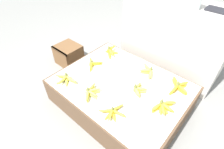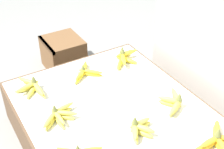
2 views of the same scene
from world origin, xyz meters
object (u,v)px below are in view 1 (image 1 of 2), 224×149
(banana_bunch_middle_midright, at_px, (138,89))
(banana_bunch_middle_right, at_px, (163,107))
(banana_bunch_back_left, at_px, (110,51))
(banana_bunch_back_right, at_px, (178,86))
(banana_bunch_back_midright, at_px, (148,71))
(banana_bunch_front_left, at_px, (66,79))
(banana_bunch_front_midleft, at_px, (91,92))
(banana_bunch_middle_left, at_px, (92,64))
(banana_bunch_front_midright, at_px, (113,112))
(wooden_crate, at_px, (69,55))

(banana_bunch_middle_midright, xyz_separation_m, banana_bunch_middle_right, (0.27, -0.03, -0.00))
(banana_bunch_back_left, bearing_deg, banana_bunch_back_right, -1.63)
(banana_bunch_back_left, distance_m, banana_bunch_back_midright, 0.54)
(banana_bunch_front_left, distance_m, banana_bunch_back_right, 1.08)
(banana_bunch_front_midleft, relative_size, banana_bunch_back_midright, 1.18)
(banana_bunch_front_midleft, distance_m, banana_bunch_middle_left, 0.43)
(banana_bunch_back_midright, height_order, banana_bunch_back_right, same)
(banana_bunch_front_left, bearing_deg, banana_bunch_front_midright, 1.05)
(banana_bunch_middle_left, relative_size, banana_bunch_back_midright, 1.08)
(banana_bunch_middle_left, relative_size, banana_bunch_middle_right, 0.92)
(banana_bunch_middle_left, bearing_deg, banana_bunch_front_left, -93.62)
(wooden_crate, xyz_separation_m, banana_bunch_back_right, (1.42, 0.20, 0.18))
(banana_bunch_front_midright, bearing_deg, banana_bunch_back_right, 66.19)
(banana_bunch_front_midleft, height_order, banana_bunch_back_left, banana_bunch_back_left)
(banana_bunch_front_left, height_order, banana_bunch_middle_left, banana_bunch_front_left)
(banana_bunch_middle_midright, distance_m, banana_bunch_middle_right, 0.28)
(banana_bunch_back_left, height_order, banana_bunch_back_midright, banana_bunch_back_left)
(banana_bunch_front_midright, xyz_separation_m, banana_bunch_back_right, (0.27, 0.61, 0.01))
(banana_bunch_front_midright, bearing_deg, banana_bunch_front_midleft, 175.11)
(banana_bunch_front_midright, height_order, banana_bunch_back_left, banana_bunch_back_left)
(banana_bunch_front_midleft, relative_size, banana_bunch_back_right, 0.90)
(banana_bunch_front_left, xyz_separation_m, banana_bunch_middle_right, (0.89, 0.32, 0.00))
(wooden_crate, relative_size, banana_bunch_middle_right, 1.36)
(banana_bunch_front_midleft, height_order, banana_bunch_front_midright, banana_bunch_front_midleft)
(banana_bunch_back_midright, bearing_deg, banana_bunch_back_left, 177.88)
(banana_bunch_front_left, xyz_separation_m, banana_bunch_back_right, (0.88, 0.63, 0.00))
(banana_bunch_middle_left, bearing_deg, banana_bunch_back_right, 18.07)
(banana_bunch_back_right, bearing_deg, banana_bunch_front_midleft, -133.73)
(banana_bunch_front_midleft, xyz_separation_m, banana_bunch_middle_right, (0.58, 0.28, 0.00))
(banana_bunch_front_midright, xyz_separation_m, banana_bunch_back_midright, (-0.06, 0.62, 0.01))
(wooden_crate, bearing_deg, banana_bunch_front_midright, -19.74)
(banana_bunch_middle_midright, bearing_deg, banana_bunch_back_midright, 103.55)
(banana_bunch_front_midleft, relative_size, banana_bunch_front_midright, 0.98)
(banana_bunch_middle_midright, xyz_separation_m, banana_bunch_back_midright, (-0.07, 0.29, 0.00))
(banana_bunch_back_midright, bearing_deg, banana_bunch_middle_left, -151.69)
(banana_bunch_front_left, bearing_deg, banana_bunch_middle_left, 86.38)
(banana_bunch_front_left, height_order, banana_bunch_front_midleft, banana_bunch_front_left)
(banana_bunch_middle_right, height_order, banana_bunch_back_right, banana_bunch_back_right)
(banana_bunch_middle_right, bearing_deg, banana_bunch_middle_left, 178.32)
(banana_bunch_middle_left, bearing_deg, banana_bunch_front_midleft, -46.16)
(banana_bunch_front_left, distance_m, banana_bunch_front_midleft, 0.32)
(banana_bunch_front_left, xyz_separation_m, banana_bunch_front_midright, (0.61, 0.01, -0.01))
(banana_bunch_back_left, relative_size, banana_bunch_back_right, 0.94)
(banana_bunch_front_midleft, xyz_separation_m, banana_bunch_middle_midright, (0.30, 0.31, 0.01))
(banana_bunch_front_left, height_order, banana_bunch_middle_midright, banana_bunch_middle_midright)
(banana_bunch_back_right, bearing_deg, banana_bunch_front_left, -144.65)
(banana_bunch_middle_left, relative_size, banana_bunch_middle_midright, 1.25)
(wooden_crate, xyz_separation_m, banana_bunch_middle_right, (1.43, -0.10, 0.18))
(banana_bunch_middle_midright, height_order, banana_bunch_middle_right, same)
(banana_bunch_front_midleft, bearing_deg, wooden_crate, 155.65)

